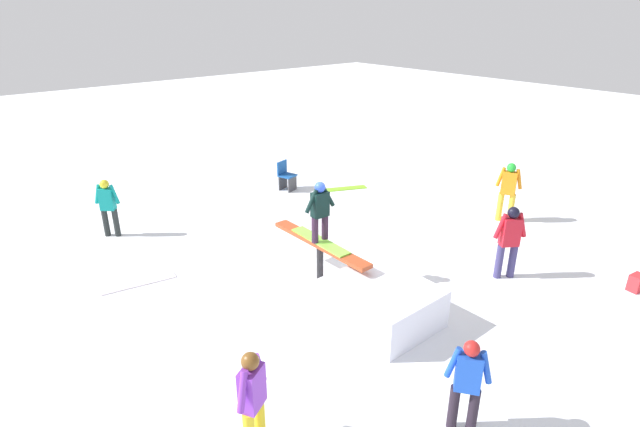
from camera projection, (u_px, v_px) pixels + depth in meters
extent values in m
plane|color=white|center=(320.00, 283.00, 10.13)|extent=(60.00, 60.00, 0.00)
cylinder|color=black|center=(320.00, 264.00, 9.97)|extent=(0.14, 0.14, 0.84)
cube|color=#A53F1E|center=(320.00, 244.00, 9.79)|extent=(2.63, 0.29, 0.08)
cube|color=white|center=(382.00, 303.00, 8.79)|extent=(1.81, 1.51, 0.72)
cube|color=#7FD23E|center=(320.00, 241.00, 9.77)|extent=(1.55, 0.33, 0.03)
cylinder|color=#321D33|center=(325.00, 227.00, 9.73)|extent=(0.14, 0.14, 0.51)
cylinder|color=#321D33|center=(315.00, 230.00, 9.59)|extent=(0.14, 0.14, 0.51)
cube|color=black|center=(320.00, 204.00, 9.47)|extent=(0.21, 0.33, 0.49)
cylinder|color=black|center=(328.00, 197.00, 9.54)|extent=(0.09, 0.31, 0.45)
cylinder|color=black|center=(311.00, 201.00, 9.31)|extent=(0.09, 0.31, 0.45)
sphere|color=blue|center=(320.00, 187.00, 9.34)|extent=(0.21, 0.21, 0.21)
cylinder|color=yellow|center=(260.00, 419.00, 6.34)|extent=(0.14, 0.14, 0.69)
cube|color=purple|center=(252.00, 388.00, 5.98)|extent=(0.35, 0.41, 0.56)
cylinder|color=purple|center=(260.00, 368.00, 6.12)|extent=(0.19, 0.25, 0.50)
cylinder|color=purple|center=(242.00, 391.00, 5.75)|extent=(0.19, 0.25, 0.50)
sphere|color=brown|center=(250.00, 361.00, 5.83)|extent=(0.22, 0.22, 0.22)
cylinder|color=#251C28|center=(473.00, 411.00, 6.49)|extent=(0.13, 0.13, 0.67)
cylinder|color=#251C28|center=(453.00, 407.00, 6.54)|extent=(0.13, 0.13, 0.67)
cube|color=blue|center=(468.00, 372.00, 6.28)|extent=(0.37, 0.35, 0.53)
cylinder|color=blue|center=(486.00, 367.00, 6.19)|extent=(0.20, 0.18, 0.47)
cylinder|color=blue|center=(453.00, 362.00, 6.28)|extent=(0.20, 0.18, 0.47)
sphere|color=red|center=(472.00, 349.00, 6.14)|extent=(0.20, 0.20, 0.20)
cylinder|color=gold|center=(511.00, 208.00, 12.83)|extent=(0.15, 0.15, 0.75)
cylinder|color=gold|center=(500.00, 207.00, 12.94)|extent=(0.15, 0.15, 0.75)
cube|color=orange|center=(509.00, 183.00, 12.63)|extent=(0.41, 0.34, 0.59)
cylinder|color=orange|center=(519.00, 179.00, 12.49)|extent=(0.22, 0.16, 0.52)
cylinder|color=orange|center=(501.00, 177.00, 12.66)|extent=(0.22, 0.16, 0.52)
sphere|color=green|center=(511.00, 168.00, 12.47)|extent=(0.23, 0.23, 0.23)
cylinder|color=#3D386C|center=(499.00, 261.00, 10.20)|extent=(0.15, 0.15, 0.73)
cylinder|color=#3D386C|center=(512.00, 261.00, 10.23)|extent=(0.15, 0.15, 0.73)
cube|color=red|center=(510.00, 232.00, 9.96)|extent=(0.39, 0.43, 0.59)
cylinder|color=red|center=(501.00, 226.00, 9.88)|extent=(0.21, 0.25, 0.53)
cylinder|color=red|center=(522.00, 225.00, 9.93)|extent=(0.21, 0.25, 0.53)
sphere|color=black|center=(514.00, 213.00, 9.80)|extent=(0.23, 0.23, 0.23)
cylinder|color=#252B2A|center=(106.00, 223.00, 12.07)|extent=(0.14, 0.14, 0.69)
cylinder|color=#252B2A|center=(116.00, 223.00, 12.06)|extent=(0.14, 0.14, 0.69)
cube|color=#10948F|center=(107.00, 199.00, 11.83)|extent=(0.37, 0.38, 0.54)
cylinder|color=#10948F|center=(97.00, 194.00, 11.79)|extent=(0.20, 0.20, 0.48)
cylinder|color=#10948F|center=(115.00, 194.00, 11.77)|extent=(0.20, 0.20, 0.48)
sphere|color=yellow|center=(104.00, 184.00, 11.68)|extent=(0.21, 0.21, 0.21)
cube|color=silver|center=(139.00, 283.00, 10.09)|extent=(0.54, 1.49, 0.02)
cube|color=#89D226|center=(344.00, 189.00, 15.28)|extent=(0.85, 1.41, 0.02)
cube|color=#3F3F44|center=(292.00, 184.00, 15.04)|extent=(0.14, 0.39, 0.44)
cube|color=#3F3F44|center=(283.00, 182.00, 15.22)|extent=(0.14, 0.39, 0.44)
cube|color=#18509C|center=(287.00, 175.00, 15.04)|extent=(0.54, 0.54, 0.04)
cube|color=#18509C|center=(282.00, 167.00, 15.06)|extent=(0.15, 0.43, 0.40)
cube|color=red|center=(637.00, 283.00, 9.79)|extent=(0.26, 0.33, 0.34)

